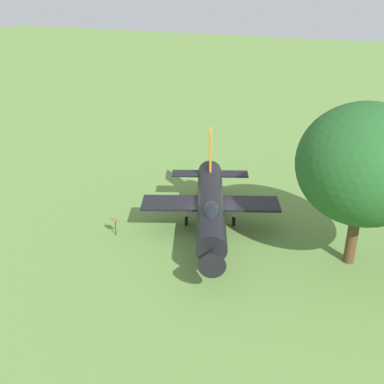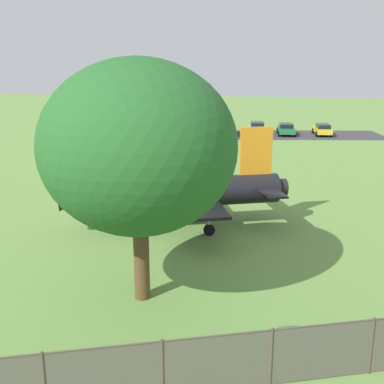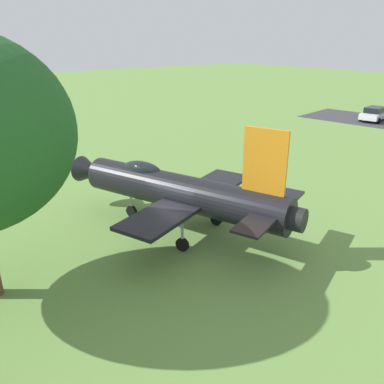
% 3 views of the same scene
% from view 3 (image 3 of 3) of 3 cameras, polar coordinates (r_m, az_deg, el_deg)
% --- Properties ---
extents(ground_plane, '(200.00, 200.00, 0.00)m').
position_cam_3_polar(ground_plane, '(18.88, -1.47, -5.72)').
color(ground_plane, '#668E42').
extents(display_jet, '(8.64, 11.99, 5.44)m').
position_cam_3_polar(display_jet, '(18.23, -2.47, 0.32)').
color(display_jet, black).
rests_on(display_jet, ground_plane).
extents(info_plaque, '(0.72, 0.66, 1.14)m').
position_cam_3_polar(info_plaque, '(23.37, 5.64, 1.91)').
color(info_plaque, '#333333').
rests_on(info_plaque, ground_plane).
extents(parked_car_white, '(5.05, 2.81, 1.55)m').
position_cam_3_polar(parked_car_white, '(49.24, 25.05, 10.29)').
color(parked_car_white, silver).
rests_on(parked_car_white, ground_plane).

